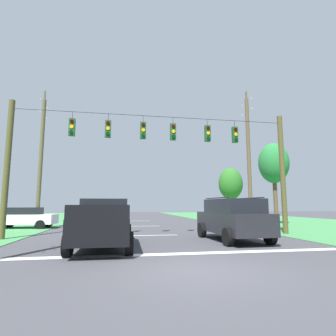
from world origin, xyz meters
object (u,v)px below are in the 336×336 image
utility_pole_near_left (41,158)px  tree_roadside_right (231,184)px  overhead_signal_span (157,160)px  utility_pole_mid_right (249,157)px  distant_car_crossing_white (25,217)px  tree_roadside_far_right (274,164)px  pickup_truck (104,223)px  suv_black (232,218)px

utility_pole_near_left → tree_roadside_right: 24.49m
overhead_signal_span → utility_pole_mid_right: (8.66, 6.28, 1.50)m
overhead_signal_span → utility_pole_mid_right: size_ratio=1.36×
distant_car_crossing_white → tree_roadside_far_right: size_ratio=0.61×
pickup_truck → tree_roadside_far_right: size_ratio=0.75×
utility_pole_mid_right → tree_roadside_right: 14.24m
utility_pole_mid_right → overhead_signal_span: bearing=-144.0°
pickup_truck → tree_roadside_right: 28.10m
overhead_signal_span → tree_roadside_right: overhead_signal_span is taller
overhead_signal_span → tree_roadside_far_right: (11.56, 7.34, 1.17)m
utility_pole_mid_right → tree_roadside_far_right: bearing=20.0°
overhead_signal_span → utility_pole_near_left: utility_pole_near_left is taller
suv_black → distant_car_crossing_white: suv_black is taller
utility_pole_near_left → tree_roadside_right: (20.67, 13.11, -0.65)m
pickup_truck → suv_black: suv_black is taller
suv_black → tree_roadside_right: (9.31, 22.19, 3.48)m
pickup_truck → tree_roadside_far_right: 18.33m
utility_pole_mid_right → distant_car_crossing_white: bearing=178.2°
suv_black → tree_roadside_right: size_ratio=0.73×
pickup_truck → utility_pole_near_left: size_ratio=0.51×
suv_black → utility_pole_near_left: (-11.36, 9.07, 4.13)m
utility_pole_near_left → tree_roadside_far_right: (19.55, 0.56, 0.18)m
distant_car_crossing_white → tree_roadside_right: size_ratio=0.66×
tree_roadside_right → tree_roadside_far_right: size_ratio=0.92×
pickup_truck → utility_pole_mid_right: bearing=40.6°
utility_pole_near_left → tree_roadside_far_right: utility_pole_near_left is taller
tree_roadside_right → utility_pole_near_left: bearing=-147.6°
overhead_signal_span → tree_roadside_far_right: 13.75m
suv_black → tree_roadside_right: bearing=67.2°
suv_black → utility_pole_mid_right: 11.09m
suv_black → utility_pole_near_left: size_ratio=0.46×
utility_pole_near_left → tree_roadside_right: bearing=32.4°
utility_pole_mid_right → suv_black: bearing=-121.6°
utility_pole_mid_right → tree_roadside_far_right: size_ratio=1.59×
distant_car_crossing_white → utility_pole_near_left: utility_pole_near_left is taller
utility_pole_near_left → distant_car_crossing_white: bearing=176.6°
overhead_signal_span → pickup_truck: overhead_signal_span is taller
suv_black → utility_pole_near_left: 15.12m
tree_roadside_right → tree_roadside_far_right: 12.63m
overhead_signal_span → distant_car_crossing_white: 11.68m
utility_pole_mid_right → tree_roadside_far_right: (2.90, 1.06, -0.32)m
overhead_signal_span → utility_pole_near_left: (-7.98, 6.78, 0.99)m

